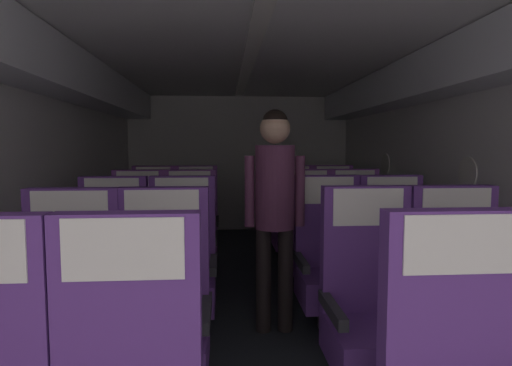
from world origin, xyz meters
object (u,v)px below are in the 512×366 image
object	(u,v)px
seat_c_left_aisle	(182,269)
seat_e_right_window	(294,223)
seat_e_left_aisle	(196,225)
seat_d_right_aisle	(357,239)
seat_b_left_window	(67,322)
seat_c_right_window	(330,266)
seat_d_right_window	(308,240)
seat_d_left_aisle	(190,242)
seat_c_right_aisle	(395,265)
seat_c_left_window	(111,270)
seat_e_left_window	(153,225)
seat_d_left_window	(137,242)
seat_e_right_aisle	(334,223)
seat_b_left_aisle	(161,318)
seat_b_right_aisle	(462,311)
flight_attendant	(275,196)
seat_b_right_window	(372,312)

from	to	relation	value
seat_c_left_aisle	seat_e_right_window	xyz separation A→B (m)	(1.09, 1.75, 0.00)
seat_e_left_aisle	seat_c_left_aisle	bearing A→B (deg)	-89.51
seat_e_left_aisle	seat_d_right_aisle	bearing A→B (deg)	-28.99
seat_b_left_window	seat_d_right_aisle	xyz separation A→B (m)	(2.03, 1.77, 0.00)
seat_c_left_aisle	seat_c_right_window	size ratio (longest dim) A/B	1.00
seat_c_left_aisle	seat_d_right_window	distance (m)	1.39
seat_d_left_aisle	seat_d_right_window	world-z (taller)	same
seat_d_right_window	seat_e_right_window	size ratio (longest dim) A/B	1.00
seat_c_right_aisle	seat_d_right_aisle	distance (m)	0.91
seat_c_right_window	seat_d_right_aisle	xyz separation A→B (m)	(0.48, 0.88, 0.00)
seat_c_right_window	seat_d_left_aisle	size ratio (longest dim) A/B	1.00
seat_d_right_aisle	seat_e_right_window	world-z (taller)	same
seat_b_left_window	seat_c_left_window	world-z (taller)	same
seat_d_right_window	seat_e_left_window	size ratio (longest dim) A/B	1.00
seat_d_left_window	seat_e_right_aisle	size ratio (longest dim) A/B	1.00
seat_c_left_window	seat_c_left_aisle	distance (m)	0.49
seat_b_left_aisle	seat_d_left_window	distance (m)	1.82
seat_b_right_aisle	seat_c_left_aisle	size ratio (longest dim) A/B	1.00
seat_d_right_aisle	seat_e_right_aisle	size ratio (longest dim) A/B	1.00
seat_b_right_aisle	seat_c_right_window	world-z (taller)	same
seat_d_right_aisle	seat_b_left_aisle	bearing A→B (deg)	-131.72
seat_e_left_aisle	seat_e_right_aisle	world-z (taller)	same
seat_d_left_window	seat_d_right_aisle	world-z (taller)	same
seat_c_right_window	seat_d_right_window	world-z (taller)	same
seat_d_right_aisle	seat_b_left_window	bearing A→B (deg)	-138.89
seat_d_left_window	seat_e_right_aisle	distance (m)	2.22
seat_c_left_aisle	seat_c_right_aisle	bearing A→B (deg)	-0.85
seat_d_left_window	seat_d_right_aisle	size ratio (longest dim) A/B	1.00
seat_c_right_window	seat_d_right_window	xyz separation A→B (m)	(0.01, 0.87, 0.00)
seat_d_left_aisle	flight_attendant	xyz separation A→B (m)	(0.68, -0.89, 0.52)
seat_c_right_aisle	seat_e_left_window	bearing A→B (deg)	139.04
seat_b_left_aisle	seat_d_left_window	world-z (taller)	same
seat_d_right_aisle	seat_e_right_aisle	world-z (taller)	same
seat_b_right_aisle	seat_d_left_aisle	size ratio (longest dim) A/B	1.00
seat_b_left_aisle	seat_d_left_aisle	xyz separation A→B (m)	(0.00, 1.75, 0.00)
seat_b_left_aisle	seat_e_right_aisle	size ratio (longest dim) A/B	1.00
seat_e_left_window	seat_e_right_aisle	distance (m)	2.05
seat_b_right_aisle	seat_c_right_aisle	size ratio (longest dim) A/B	1.00
seat_c_right_aisle	seat_d_left_aisle	size ratio (longest dim) A/B	1.00
seat_b_right_aisle	seat_d_right_window	size ratio (longest dim) A/B	1.00
seat_d_left_aisle	seat_e_left_window	size ratio (longest dim) A/B	1.00
seat_b_left_aisle	seat_b_right_aisle	bearing A→B (deg)	-0.72
flight_attendant	seat_c_right_window	bearing A→B (deg)	16.35
seat_c_left_window	seat_d_right_aisle	size ratio (longest dim) A/B	1.00
seat_b_right_window	seat_e_right_window	world-z (taller)	same
seat_d_left_aisle	seat_d_left_window	bearing A→B (deg)	178.41
seat_d_left_aisle	seat_e_left_window	world-z (taller)	same
seat_d_left_aisle	seat_e_left_aisle	bearing A→B (deg)	90.08
seat_e_right_aisle	seat_d_right_aisle	bearing A→B (deg)	-90.37
seat_d_left_aisle	seat_b_right_window	bearing A→B (deg)	-58.17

